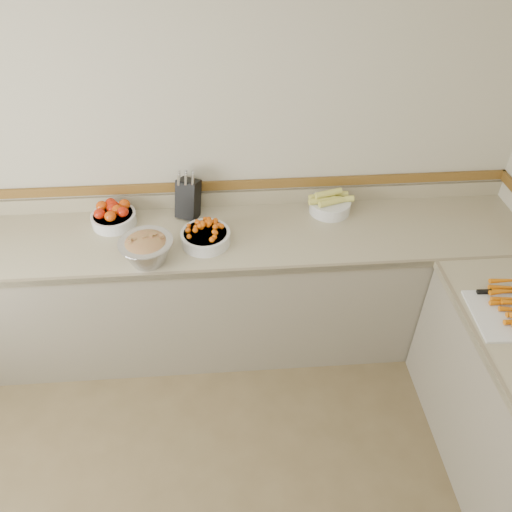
{
  "coord_description": "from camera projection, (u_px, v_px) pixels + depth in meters",
  "views": [
    {
      "loc": [
        0.2,
        -0.68,
        2.71
      ],
      "look_at": [
        0.35,
        1.35,
        1.0
      ],
      "focal_mm": 35.0,
      "sensor_mm": 36.0,
      "label": 1
    }
  ],
  "objects": [
    {
      "name": "corn_bowl",
      "position": [
        330.0,
        204.0,
        3.11
      ],
      "size": [
        0.29,
        0.26,
        0.15
      ],
      "color": "silver",
      "rests_on": "counter_back"
    },
    {
      "name": "rhubarb_bowl",
      "position": [
        147.0,
        249.0,
        2.72
      ],
      "size": [
        0.3,
        0.3,
        0.17
      ],
      "color": "#B2B2BA",
      "rests_on": "counter_back"
    },
    {
      "name": "knife_block",
      "position": [
        188.0,
        198.0,
        3.04
      ],
      "size": [
        0.18,
        0.19,
        0.31
      ],
      "color": "black",
      "rests_on": "counter_back"
    },
    {
      "name": "back_wall",
      "position": [
        189.0,
        149.0,
        2.94
      ],
      "size": [
        4.0,
        0.0,
        4.0
      ],
      "primitive_type": "plane",
      "rotation": [
        1.57,
        0.0,
        0.0
      ],
      "color": "#BDB59C",
      "rests_on": "ground_plane"
    },
    {
      "name": "cherry_tomato_bowl",
      "position": [
        206.0,
        236.0,
        2.87
      ],
      "size": [
        0.29,
        0.29,
        0.16
      ],
      "color": "silver",
      "rests_on": "counter_back"
    },
    {
      "name": "counter_back",
      "position": [
        199.0,
        291.0,
        3.23
      ],
      "size": [
        4.0,
        0.65,
        1.08
      ],
      "color": "tan",
      "rests_on": "ground_plane"
    },
    {
      "name": "tomato_bowl",
      "position": [
        113.0,
        215.0,
        3.01
      ],
      "size": [
        0.27,
        0.27,
        0.13
      ],
      "color": "silver",
      "rests_on": "counter_back"
    }
  ]
}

